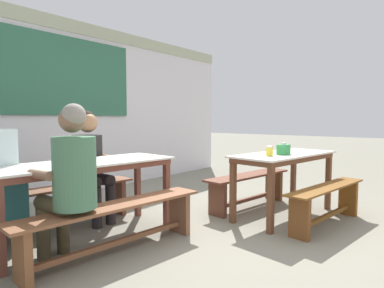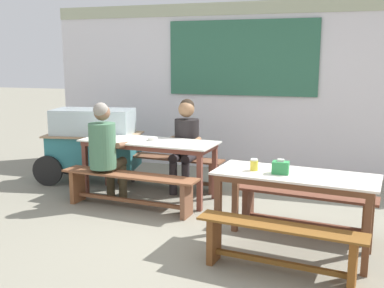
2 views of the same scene
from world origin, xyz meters
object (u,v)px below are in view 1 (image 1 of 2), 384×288
at_px(person_center_facing, 90,158).
at_px(person_left_back_turned, 70,176).
at_px(bench_far_front, 116,220).
at_px(soup_bowl, 87,159).
at_px(dining_table_near, 285,161).
at_px(bench_near_back, 248,185).
at_px(bench_far_back, 62,200).
at_px(bench_near_front, 327,201).
at_px(tissue_box, 284,149).
at_px(condiment_jar, 270,151).
at_px(dining_table_far, 85,170).

bearing_deg(person_center_facing, person_left_back_turned, -131.05).
bearing_deg(bench_far_front, soup_bowl, 80.59).
distance_m(dining_table_near, bench_near_back, 0.66).
relative_size(person_left_back_turned, person_center_facing, 1.02).
relative_size(dining_table_near, bench_near_back, 1.05).
height_order(dining_table_near, bench_far_back, dining_table_near).
height_order(bench_far_front, bench_near_front, same).
bearing_deg(person_left_back_turned, person_center_facing, 48.95).
distance_m(dining_table_near, person_center_facing, 2.33).
xyz_separation_m(tissue_box, soup_bowl, (-1.82, 1.27, -0.04)).
bearing_deg(soup_bowl, condiment_jar, -37.96).
height_order(dining_table_far, bench_near_front, dining_table_far).
distance_m(dining_table_far, dining_table_near, 2.34).
height_order(person_left_back_turned, soup_bowl, person_left_back_turned).
bearing_deg(bench_far_back, bench_near_front, -50.39).
xyz_separation_m(bench_near_front, person_center_facing, (-1.57, 2.19, 0.46)).
xyz_separation_m(bench_near_back, person_left_back_turned, (-2.49, 0.23, 0.44)).
relative_size(bench_near_front, tissue_box, 9.51).
relative_size(bench_near_back, person_center_facing, 1.17).
height_order(dining_table_near, tissue_box, tissue_box).
distance_m(dining_table_near, person_left_back_turned, 2.53).
xyz_separation_m(bench_far_front, person_center_facing, (0.41, 0.99, 0.44)).
height_order(dining_table_near, bench_near_front, dining_table_near).
bearing_deg(soup_bowl, bench_near_front, -43.09).
relative_size(bench_near_back, condiment_jar, 13.24).
bearing_deg(person_left_back_turned, dining_table_far, 46.74).
height_order(bench_far_front, bench_near_back, same).
relative_size(bench_near_front, person_center_facing, 1.14).
bearing_deg(person_left_back_turned, dining_table_near, -17.60).
bearing_deg(soup_bowl, person_center_facing, 53.33).
xyz_separation_m(dining_table_near, soup_bowl, (-1.96, 1.23, 0.11)).
distance_m(bench_far_front, bench_near_front, 2.32).
relative_size(bench_far_back, tissue_box, 11.09).
relative_size(bench_far_front, soup_bowl, 13.86).
bearing_deg(person_center_facing, bench_far_front, -112.60).
bearing_deg(soup_bowl, dining_table_near, -32.17).
distance_m(person_center_facing, tissue_box, 2.27).
xyz_separation_m(person_center_facing, tissue_box, (1.50, -1.70, 0.09)).
height_order(bench_near_front, soup_bowl, soup_bowl).
relative_size(person_left_back_turned, soup_bowl, 10.10).
height_order(dining_table_far, tissue_box, tissue_box).
bearing_deg(tissue_box, soup_bowl, 145.07).
xyz_separation_m(dining_table_near, person_center_facing, (-1.64, 1.66, 0.06)).
distance_m(dining_table_far, person_center_facing, 0.58).
bearing_deg(condiment_jar, bench_far_back, 132.04).
relative_size(person_center_facing, condiment_jar, 11.31).
bearing_deg(dining_table_far, tissue_box, -33.73).
distance_m(bench_near_front, soup_bowl, 2.63).
bearing_deg(person_left_back_turned, bench_near_front, -29.01).
distance_m(bench_near_back, person_center_facing, 2.09).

